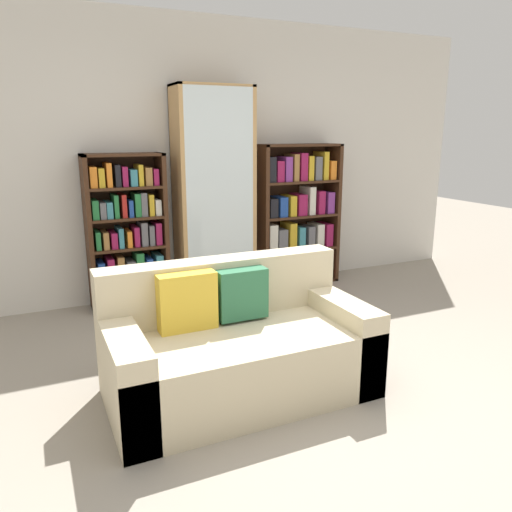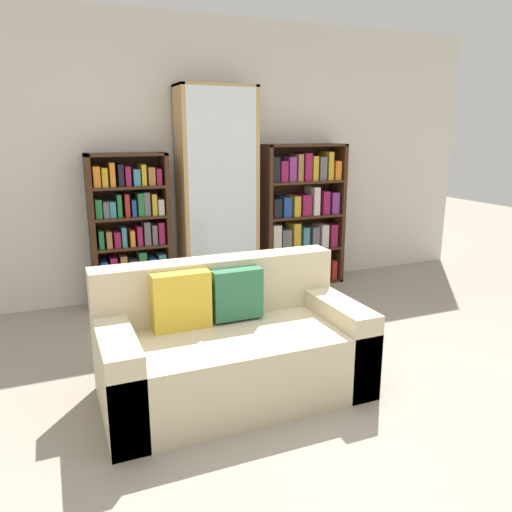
% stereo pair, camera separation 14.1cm
% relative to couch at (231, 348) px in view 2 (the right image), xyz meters
% --- Properties ---
extents(ground_plane, '(16.00, 16.00, 0.00)m').
position_rel_couch_xyz_m(ground_plane, '(0.42, -0.58, -0.30)').
color(ground_plane, gray).
extents(wall_back, '(6.49, 0.06, 2.70)m').
position_rel_couch_xyz_m(wall_back, '(0.42, 2.14, 1.05)').
color(wall_back, beige).
rests_on(wall_back, ground).
extents(couch, '(1.62, 0.84, 0.82)m').
position_rel_couch_xyz_m(couch, '(0.00, 0.00, 0.00)').
color(couch, beige).
rests_on(couch, ground).
extents(bookshelf_left, '(0.72, 0.32, 1.43)m').
position_rel_couch_xyz_m(bookshelf_left, '(-0.29, 1.94, 0.39)').
color(bookshelf_left, '#3D2314').
rests_on(bookshelf_left, ground).
extents(display_cabinet, '(0.75, 0.36, 2.05)m').
position_rel_couch_xyz_m(display_cabinet, '(0.56, 1.92, 0.72)').
color(display_cabinet, tan).
rests_on(display_cabinet, ground).
extents(bookshelf_right, '(0.90, 0.32, 1.50)m').
position_rel_couch_xyz_m(bookshelf_right, '(1.51, 1.94, 0.43)').
color(bookshelf_right, '#3D2314').
rests_on(bookshelf_right, ground).
extents(wine_bottle, '(0.08, 0.08, 0.40)m').
position_rel_couch_xyz_m(wine_bottle, '(1.26, 1.26, -0.13)').
color(wine_bottle, black).
rests_on(wine_bottle, ground).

